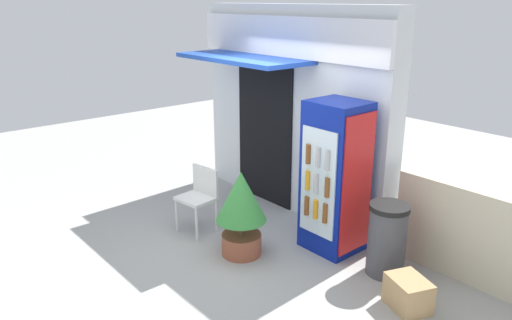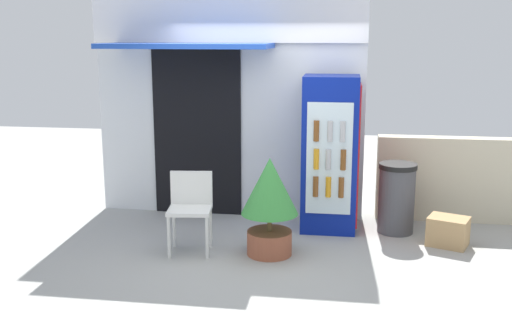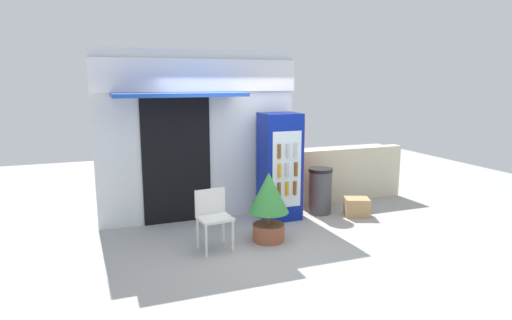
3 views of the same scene
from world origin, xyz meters
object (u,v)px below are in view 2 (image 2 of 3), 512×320
object	(u,v)px
potted_plant_near_shop	(270,198)
trash_bin	(397,198)
drink_cooler	(330,154)
cardboard_box	(448,231)
plastic_chair	(190,204)

from	to	relation	value
potted_plant_near_shop	trash_bin	size ratio (longest dim) A/B	1.27
drink_cooler	cardboard_box	size ratio (longest dim) A/B	4.39
drink_cooler	potted_plant_near_shop	size ratio (longest dim) A/B	1.75
plastic_chair	potted_plant_near_shop	size ratio (longest dim) A/B	0.81
trash_bin	drink_cooler	bearing A→B (deg)	179.40
plastic_chair	cardboard_box	world-z (taller)	plastic_chair
potted_plant_near_shop	cardboard_box	xyz separation A→B (m)	(1.97, 0.58, -0.47)
drink_cooler	cardboard_box	xyz separation A→B (m)	(1.36, -0.40, -0.78)
drink_cooler	trash_bin	size ratio (longest dim) A/B	2.21
potted_plant_near_shop	drink_cooler	bearing A→B (deg)	57.72
potted_plant_near_shop	cardboard_box	world-z (taller)	potted_plant_near_shop
drink_cooler	plastic_chair	xyz separation A→B (m)	(-1.49, -0.98, -0.41)
drink_cooler	cardboard_box	bearing A→B (deg)	-16.34
plastic_chair	trash_bin	bearing A→B (deg)	22.85
plastic_chair	trash_bin	distance (m)	2.49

